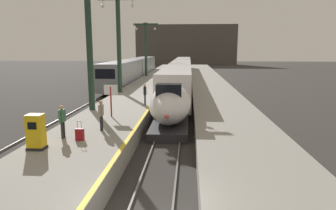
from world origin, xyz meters
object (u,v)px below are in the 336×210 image
passenger_near_edge (62,119)px  ticket_machine_yellow (36,133)px  passenger_far_waiting (145,93)px  regional_train_adjacent (134,69)px  departure_info_board (111,94)px  passenger_mid_platform (101,113)px  station_column_far (119,36)px  rolling_suitcase (80,134)px  highspeed_train_main (181,73)px  station_column_mid (89,29)px  station_column_distant (146,44)px

passenger_near_edge → ticket_machine_yellow: (-0.48, -1.76, -0.25)m
passenger_near_edge → passenger_far_waiting: bearing=73.2°
regional_train_adjacent → departure_info_board: (4.22, -31.96, 0.43)m
regional_train_adjacent → passenger_far_waiting: 28.24m
passenger_mid_platform → passenger_far_waiting: bearing=80.6°
station_column_far → passenger_far_waiting: bearing=-63.0°
passenger_far_waiting → regional_train_adjacent: bearing=102.0°
passenger_near_edge → rolling_suitcase: (0.98, -0.33, -0.69)m
departure_info_board → rolling_suitcase: bearing=-92.2°
highspeed_train_main → rolling_suitcase: (-4.09, -30.59, -0.60)m
regional_train_adjacent → passenger_near_edge: (3.03, -36.98, -0.09)m
passenger_mid_platform → passenger_far_waiting: (1.30, 7.79, 0.00)m
highspeed_train_main → passenger_far_waiting: size_ratio=33.65×
passenger_far_waiting → ticket_machine_yellow: bearing=-106.5°
highspeed_train_main → station_column_far: bearing=-113.2°
regional_train_adjacent → ticket_machine_yellow: bearing=-86.2°
passenger_far_waiting → ticket_machine_yellow: passenger_far_waiting is taller
station_column_mid → passenger_near_edge: size_ratio=5.76×
station_column_distant → passenger_mid_platform: station_column_distant is taller
station_column_mid → passenger_far_waiting: station_column_mid is taller
departure_info_board → station_column_mid: bearing=132.2°
passenger_far_waiting → station_column_mid: bearing=-150.1°
station_column_distant → rolling_suitcase: (1.81, -36.26, -4.92)m
ticket_machine_yellow → rolling_suitcase: bearing=44.3°
highspeed_train_main → rolling_suitcase: bearing=-97.6°
regional_train_adjacent → passenger_far_waiting: (5.85, -27.62, -0.09)m
highspeed_train_main → departure_info_board: highspeed_train_main is taller
ticket_machine_yellow → station_column_far: bearing=91.1°
passenger_near_edge → passenger_far_waiting: (2.82, 9.36, 0.00)m
station_column_far → station_column_distant: bearing=90.0°
station_column_mid → passenger_near_edge: station_column_mid is taller
passenger_far_waiting → passenger_mid_platform: bearing=-99.4°
passenger_far_waiting → ticket_machine_yellow: (-3.30, -11.12, -0.25)m
station_column_far → passenger_mid_platform: station_column_far is taller
passenger_mid_platform → regional_train_adjacent: bearing=97.3°
station_column_far → ticket_machine_yellow: bearing=-88.9°
regional_train_adjacent → departure_info_board: bearing=-82.5°
highspeed_train_main → regional_train_adjacent: bearing=140.3°
passenger_near_edge → passenger_mid_platform: same height
station_column_distant → departure_info_board: station_column_distant is taller
rolling_suitcase → ticket_machine_yellow: bearing=-135.7°
highspeed_train_main → passenger_mid_platform: (-3.54, -28.69, 0.08)m
station_column_mid → departure_info_board: size_ratio=4.59×
station_column_far → regional_train_adjacent: bearing=96.1°
highspeed_train_main → passenger_far_waiting: (-2.25, -20.90, 0.08)m
highspeed_train_main → passenger_mid_platform: size_ratio=33.65×
station_column_distant → rolling_suitcase: bearing=-87.1°
regional_train_adjacent → passenger_mid_platform: size_ratio=21.66×
station_column_distant → passenger_far_waiting: bearing=-82.2°
passenger_near_edge → ticket_machine_yellow: bearing=-105.4°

